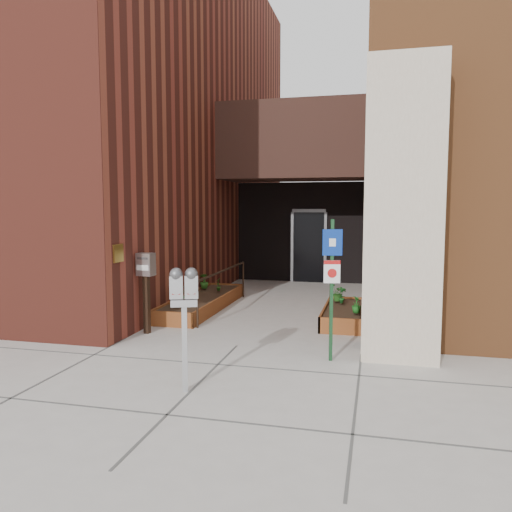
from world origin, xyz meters
The scene contains 15 objects.
ground centered at (0.00, 0.00, 0.00)m, with size 80.00×80.00×0.00m, color #9E9991.
architecture centered at (-0.18, 6.89, 4.98)m, with size 20.00×14.60×10.00m.
planter_left centered at (-1.55, 2.70, 0.13)m, with size 0.90×3.60×0.30m.
planter_right centered at (1.60, 2.20, 0.13)m, with size 0.80×2.20×0.30m.
handrail centered at (-1.05, 2.65, 0.75)m, with size 0.04×3.34×0.90m.
parking_meter centered at (-0.07, -2.09, 1.19)m, with size 0.36×0.23×1.54m.
sign_post centered at (1.57, -0.43, 1.28)m, with size 0.28×0.10×2.09m.
payment_dropbox centered at (-1.79, 0.41, 1.05)m, with size 0.31×0.25×1.45m.
shrub_left_a centered at (-1.62, 1.58, 0.50)m, with size 0.37×0.37×0.41m, color #25601B.
shrub_left_b centered at (-1.74, 2.40, 0.47)m, with size 0.19×0.19×0.34m, color #255B1A.
shrub_left_c centered at (-1.85, 3.64, 0.48)m, with size 0.20×0.20×0.36m, color #275C1A.
shrub_left_d centered at (-1.40, 3.38, 0.46)m, with size 0.17×0.17×0.33m, color #235017.
shrub_right_a centered at (1.85, 1.65, 0.46)m, with size 0.18×0.18×0.31m, color #1B601C.
shrub_right_b centered at (1.52, 2.53, 0.48)m, with size 0.19×0.19×0.35m, color #18541B.
shrub_right_c centered at (1.41, 2.73, 0.47)m, with size 0.31×0.31×0.34m, color #205117.
Camera 1 is at (2.19, -7.67, 2.27)m, focal length 35.00 mm.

